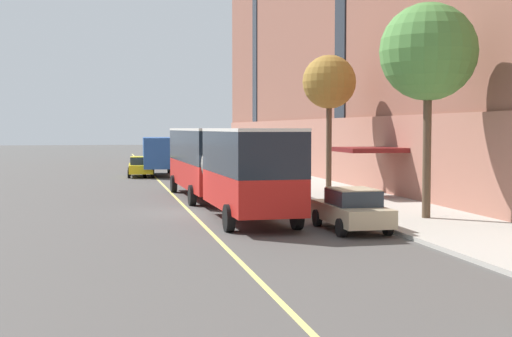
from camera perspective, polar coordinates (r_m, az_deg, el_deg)
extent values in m
plane|color=#4C4947|center=(31.71, -5.17, -3.52)|extent=(260.00, 260.00, 0.00)
cube|color=#ADA89E|center=(36.68, 8.18, -2.51)|extent=(5.29, 160.00, 0.15)
cube|color=#A56A58|center=(34.77, 13.90, 0.63)|extent=(0.14, 110.00, 4.40)
cube|color=maroon|center=(37.83, 9.17, 1.49)|extent=(3.20, 3.40, 0.24)
cube|color=#1E232B|center=(74.76, -0.10, 10.89)|extent=(0.10, 2.00, 18.90)
cube|color=red|center=(37.88, -3.97, -0.45)|extent=(2.89, 11.22, 1.34)
cube|color=black|center=(37.81, -3.98, 1.81)|extent=(2.90, 11.22, 1.64)
cube|color=silver|center=(37.80, -3.98, 3.14)|extent=(2.91, 11.22, 0.12)
cube|color=#19232D|center=(43.35, -5.21, 1.77)|extent=(2.35, 0.15, 1.23)
cube|color=orange|center=(43.34, -5.22, 2.83)|extent=(1.79, 0.11, 0.28)
cube|color=black|center=(43.46, -5.21, -0.74)|extent=(2.51, 0.19, 0.24)
cube|color=white|center=(43.32, -6.38, -0.43)|extent=(0.28, 0.07, 0.18)
cube|color=white|center=(43.58, -4.04, -0.39)|extent=(0.28, 0.07, 0.18)
cylinder|color=#595651|center=(31.86, -2.15, 0.33)|extent=(2.46, 1.07, 2.43)
cube|color=red|center=(27.84, -0.44, -1.78)|extent=(2.78, 7.45, 1.34)
cube|color=black|center=(27.74, -0.44, 1.29)|extent=(2.79, 7.45, 1.64)
cube|color=silver|center=(27.73, -0.44, 3.11)|extent=(2.80, 7.45, 0.12)
cylinder|color=black|center=(41.60, -6.60, -1.23)|extent=(0.33, 1.01, 1.00)
cylinder|color=black|center=(41.99, -3.13, -1.17)|extent=(0.33, 1.01, 1.00)
cylinder|color=black|center=(34.44, -5.13, -2.15)|extent=(0.33, 1.01, 1.00)
cylinder|color=black|center=(34.91, -0.98, -2.06)|extent=(0.33, 1.01, 1.00)
cylinder|color=black|center=(25.68, -2.19, -3.99)|extent=(0.33, 1.01, 1.00)
cylinder|color=black|center=(26.30, 3.29, -3.82)|extent=(0.33, 1.01, 1.00)
cube|color=silver|center=(52.88, -2.38, -0.11)|extent=(1.85, 4.61, 0.64)
cube|color=#232D38|center=(52.62, -2.34, 0.53)|extent=(1.63, 2.07, 0.56)
cube|color=silver|center=(52.61, -2.34, 0.86)|extent=(1.59, 1.98, 0.04)
cylinder|color=black|center=(54.16, -3.57, -0.37)|extent=(0.22, 0.64, 0.64)
cylinder|color=black|center=(54.46, -1.69, -0.34)|extent=(0.22, 0.64, 0.64)
cylinder|color=black|center=(51.35, -3.10, -0.57)|extent=(0.22, 0.64, 0.64)
cylinder|color=black|center=(51.66, -1.12, -0.54)|extent=(0.22, 0.64, 0.64)
cube|color=#BCAD89|center=(37.81, 1.36, -1.44)|extent=(1.84, 4.23, 0.64)
cube|color=#232D38|center=(37.56, 1.43, -0.56)|extent=(1.61, 1.91, 0.56)
cube|color=#BCAD89|center=(37.54, 1.43, -0.10)|extent=(1.58, 1.82, 0.04)
cylinder|color=black|center=(38.92, -0.36, -1.78)|extent=(0.22, 0.64, 0.64)
cylinder|color=black|center=(39.31, 2.20, -1.73)|extent=(0.22, 0.64, 0.64)
cylinder|color=black|center=(36.37, 0.45, -2.13)|extent=(0.22, 0.64, 0.64)
cylinder|color=black|center=(36.78, 3.17, -2.08)|extent=(0.22, 0.64, 0.64)
cube|color=#23603D|center=(60.83, -3.62, 0.33)|extent=(1.96, 4.63, 0.64)
cube|color=#232D38|center=(60.58, -3.60, 0.89)|extent=(1.66, 2.11, 0.56)
cube|color=#23603D|center=(60.57, -3.60, 1.17)|extent=(1.62, 2.02, 0.04)
cylinder|color=black|center=(62.17, -4.58, 0.09)|extent=(0.24, 0.65, 0.64)
cylinder|color=black|center=(62.36, -2.96, 0.11)|extent=(0.24, 0.65, 0.64)
cylinder|color=black|center=(59.35, -4.32, -0.06)|extent=(0.24, 0.65, 0.64)
cylinder|color=black|center=(59.55, -2.62, -0.04)|extent=(0.24, 0.65, 0.64)
cube|color=#BCAD89|center=(26.20, 7.60, -3.56)|extent=(1.78, 4.46, 0.64)
cube|color=#232D38|center=(25.93, 7.78, -2.30)|extent=(1.55, 2.01, 0.56)
cube|color=#BCAD89|center=(25.90, 7.79, -1.64)|extent=(1.52, 1.92, 0.04)
cylinder|color=black|center=(27.26, 4.91, -3.95)|extent=(0.22, 0.64, 0.64)
cylinder|color=black|center=(27.82, 8.30, -3.83)|extent=(0.22, 0.64, 0.64)
cylinder|color=black|center=(24.67, 6.81, -4.73)|extent=(0.22, 0.64, 0.64)
cylinder|color=black|center=(25.27, 10.50, -4.57)|extent=(0.22, 0.64, 0.64)
cube|color=#285199|center=(55.39, -7.87, 1.28)|extent=(2.41, 5.52, 2.31)
cube|color=#285199|center=(59.18, -7.98, 0.81)|extent=(2.16, 1.78, 1.60)
cube|color=#1E2833|center=(60.05, -8.01, 1.09)|extent=(1.87, 0.15, 0.80)
cylinder|color=black|center=(59.20, -8.99, 0.00)|extent=(0.29, 0.85, 0.84)
cylinder|color=black|center=(59.26, -6.97, 0.02)|extent=(0.29, 0.85, 0.84)
cylinder|color=black|center=(54.66, -8.93, -0.26)|extent=(0.29, 0.85, 0.84)
cylinder|color=black|center=(54.72, -6.74, -0.24)|extent=(0.29, 0.85, 0.84)
cube|color=yellow|center=(55.48, -9.21, 0.01)|extent=(1.96, 4.86, 0.64)
cube|color=#232D38|center=(55.21, -9.21, 0.62)|extent=(1.65, 2.21, 0.56)
cube|color=yellow|center=(55.19, -9.22, 0.93)|extent=(1.61, 2.12, 0.04)
cylinder|color=black|center=(56.98, -10.10, -0.23)|extent=(0.24, 0.65, 0.64)
cylinder|color=black|center=(56.99, -8.34, -0.22)|extent=(0.24, 0.65, 0.64)
cylinder|color=black|center=(54.01, -10.12, -0.42)|extent=(0.24, 0.65, 0.64)
cylinder|color=black|center=(54.03, -8.26, -0.41)|extent=(0.24, 0.65, 0.64)
cylinder|color=brown|center=(29.14, 13.52, 1.55)|extent=(0.33, 0.33, 5.53)
sphere|color=#4C843D|center=(29.29, 13.62, 9.06)|extent=(3.87, 3.87, 3.87)
cylinder|color=brown|center=(41.04, 5.85, 1.99)|extent=(0.32, 0.32, 5.38)
sphere|color=olive|center=(41.12, 5.88, 6.91)|extent=(3.06, 3.06, 3.06)
cube|color=#E0D66B|center=(34.67, -5.83, -2.94)|extent=(0.16, 140.00, 0.01)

